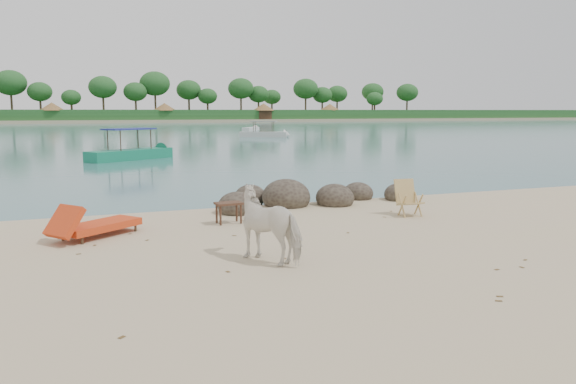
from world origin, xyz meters
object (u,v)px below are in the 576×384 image
object	(u,v)px
cow	(272,225)
side_table	(229,214)
deck_chair	(410,199)
boulders	(305,198)
lounge_chair	(100,222)
boat_near	(129,134)

from	to	relation	value
cow	side_table	distance (m)	3.63
side_table	deck_chair	world-z (taller)	deck_chair
boulders	cow	distance (m)	6.41
cow	lounge_chair	world-z (taller)	cow
side_table	boat_near	size ratio (longest dim) A/B	0.11
side_table	boat_near	world-z (taller)	boat_near
lounge_chair	boulders	bearing A→B (deg)	-15.54
lounge_chair	boat_near	bearing A→B (deg)	45.68
boulders	deck_chair	size ratio (longest dim) A/B	6.68
side_table	boat_near	distance (m)	20.86
cow	lounge_chair	size ratio (longest dim) A/B	0.72
cow	deck_chair	distance (m)	5.66
cow	side_table	world-z (taller)	cow
cow	boat_near	bearing A→B (deg)	-120.26
boat_near	boulders	bearing A→B (deg)	-112.96
lounge_chair	boat_near	world-z (taller)	boat_near
boulders	deck_chair	distance (m)	3.37
cow	boat_near	world-z (taller)	boat_near
boat_near	cow	bearing A→B (deg)	-122.23
lounge_chair	boat_near	xyz separation A→B (m)	(2.58, 21.15, 1.15)
deck_chair	cow	bearing A→B (deg)	-143.79
cow	deck_chair	size ratio (longest dim) A/B	1.70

